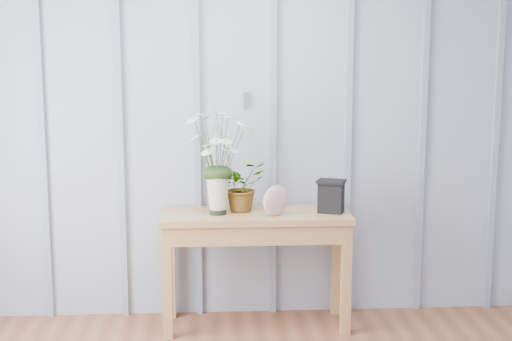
{
  "coord_description": "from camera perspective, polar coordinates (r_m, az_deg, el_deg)",
  "views": [
    {
      "loc": [
        -0.14,
        -2.42,
        1.75
      ],
      "look_at": [
        0.12,
        1.94,
        1.03
      ],
      "focal_mm": 50.0,
      "sensor_mm": 36.0,
      "label": 1
    }
  ],
  "objects": [
    {
      "name": "room_shell",
      "position": [
        3.34,
        -0.99,
        13.43
      ],
      "size": [
        4.0,
        4.5,
        2.5
      ],
      "color": "#96A1B7",
      "rests_on": "ground"
    },
    {
      "name": "sideboard",
      "position": [
        4.56,
        -0.04,
        -4.8
      ],
      "size": [
        1.2,
        0.45,
        0.75
      ],
      "color": "#9F7444",
      "rests_on": "ground"
    },
    {
      "name": "daisy_vase",
      "position": [
        4.42,
        -3.09,
        1.83
      ],
      "size": [
        0.48,
        0.36,
        0.67
      ],
      "color": "black",
      "rests_on": "sideboard"
    },
    {
      "name": "spider_plant",
      "position": [
        4.56,
        -1.14,
        -1.26
      ],
      "size": [
        0.37,
        0.36,
        0.32
      ],
      "primitive_type": "imported",
      "rotation": [
        0.0,
        0.0,
        0.49
      ],
      "color": "#1B3213",
      "rests_on": "sideboard"
    },
    {
      "name": "felt_disc_vessel",
      "position": [
        4.43,
        1.59,
        -2.44
      ],
      "size": [
        0.19,
        0.15,
        0.19
      ],
      "primitive_type": "ellipsoid",
      "rotation": [
        0.0,
        0.0,
        0.58
      ],
      "color": "#9C5B70",
      "rests_on": "sideboard"
    },
    {
      "name": "carved_box",
      "position": [
        4.54,
        6.03,
        -2.03
      ],
      "size": [
        0.21,
        0.19,
        0.21
      ],
      "color": "black",
      "rests_on": "sideboard"
    }
  ]
}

